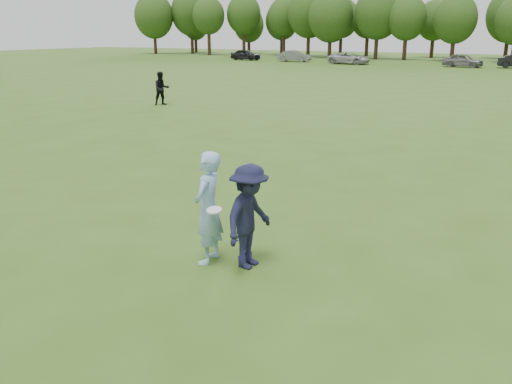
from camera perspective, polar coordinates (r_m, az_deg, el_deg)
ground at (r=9.52m, az=-3.07°, el=-8.70°), size 200.00×200.00×0.00m
thrower at (r=9.70m, az=-5.08°, el=-1.69°), size 0.61×0.82×2.06m
defender at (r=9.50m, az=-0.71°, el=-2.59°), size 0.74×1.24×1.89m
player_far_a at (r=31.57m, az=-9.91°, el=10.68°), size 1.10×1.14×1.85m
car_a at (r=79.58m, az=-1.11°, el=14.25°), size 4.53×2.12×1.50m
car_b at (r=75.64m, az=4.04°, el=14.08°), size 4.63×2.05×1.48m
car_c at (r=70.91m, az=9.79°, el=13.71°), size 5.37×2.69×1.46m
car_e at (r=68.27m, az=20.95°, el=12.80°), size 4.64×2.27×1.52m
disc_in_play at (r=9.35m, az=-4.42°, el=-1.91°), size 0.32×0.32×0.09m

